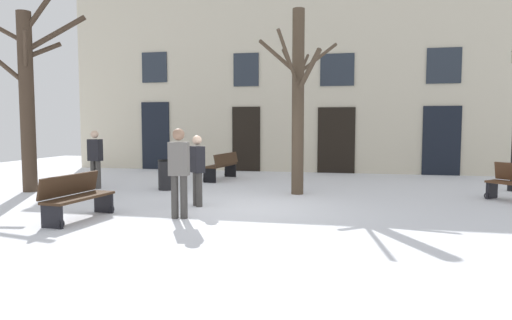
% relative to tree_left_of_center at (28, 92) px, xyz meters
% --- Properties ---
extents(ground_plane, '(28.83, 28.83, 0.00)m').
position_rel_tree_left_of_center_xyz_m(ground_plane, '(6.24, -1.30, -2.71)').
color(ground_plane, white).
extents(building_facade, '(18.02, 0.60, 8.27)m').
position_rel_tree_left_of_center_xyz_m(building_facade, '(6.24, 6.73, 1.46)').
color(building_facade, beige).
rests_on(building_facade, ground).
extents(tree_left_of_center, '(2.38, 1.64, 5.67)m').
position_rel_tree_left_of_center_xyz_m(tree_left_of_center, '(0.00, 0.00, 0.00)').
color(tree_left_of_center, '#423326').
rests_on(tree_left_of_center, ground).
extents(tree_center, '(2.18, 2.20, 4.80)m').
position_rel_tree_left_of_center_xyz_m(tree_center, '(7.20, 1.01, -0.16)').
color(tree_center, '#4C3D2D').
rests_on(tree_center, ground).
extents(litter_bin, '(0.49, 0.49, 0.85)m').
position_rel_tree_left_of_center_xyz_m(litter_bin, '(3.50, 1.05, -2.28)').
color(litter_bin, black).
rests_on(litter_bin, ground).
extents(bench_far_corner, '(0.73, 1.91, 0.90)m').
position_rel_tree_left_of_center_xyz_m(bench_far_corner, '(4.39, 3.60, -2.23)').
color(bench_far_corner, '#3D2819').
rests_on(bench_far_corner, ground).
extents(bench_facing_shops, '(0.67, 1.64, 0.88)m').
position_rel_tree_left_of_center_xyz_m(bench_facing_shops, '(3.41, -3.03, -2.27)').
color(bench_facing_shops, '#3D2819').
rests_on(bench_facing_shops, ground).
extents(person_near_bench, '(0.40, 0.26, 1.67)m').
position_rel_tree_left_of_center_xyz_m(person_near_bench, '(1.41, 0.86, -1.79)').
color(person_near_bench, '#403D3A').
rests_on(person_near_bench, ground).
extents(person_by_shop_door, '(0.42, 0.43, 1.59)m').
position_rel_tree_left_of_center_xyz_m(person_by_shop_door, '(5.20, -1.20, -1.84)').
color(person_by_shop_door, '#403D3A').
rests_on(person_by_shop_door, ground).
extents(person_crossing_plaza, '(0.41, 0.27, 1.75)m').
position_rel_tree_left_of_center_xyz_m(person_crossing_plaza, '(5.29, -2.52, -1.73)').
color(person_crossing_plaza, '#403D3A').
rests_on(person_crossing_plaza, ground).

